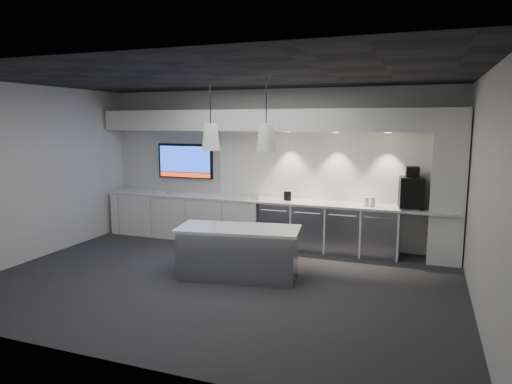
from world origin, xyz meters
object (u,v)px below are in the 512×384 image
at_px(island, 239,252).
at_px(coffee_machine, 411,191).
at_px(wall_tv, 185,161).
at_px(bin, 189,254).

relative_size(island, coffee_machine, 2.72).
bearing_deg(wall_tv, coffee_machine, -3.12).
distance_m(wall_tv, island, 3.26).
height_order(wall_tv, island, wall_tv).
distance_m(wall_tv, bin, 2.67).
xyz_separation_m(wall_tv, coffee_machine, (4.52, -0.25, -0.36)).
relative_size(wall_tv, coffee_machine, 1.74).
distance_m(island, coffee_machine, 3.20).
height_order(island, coffee_machine, coffee_machine).
height_order(island, bin, island).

